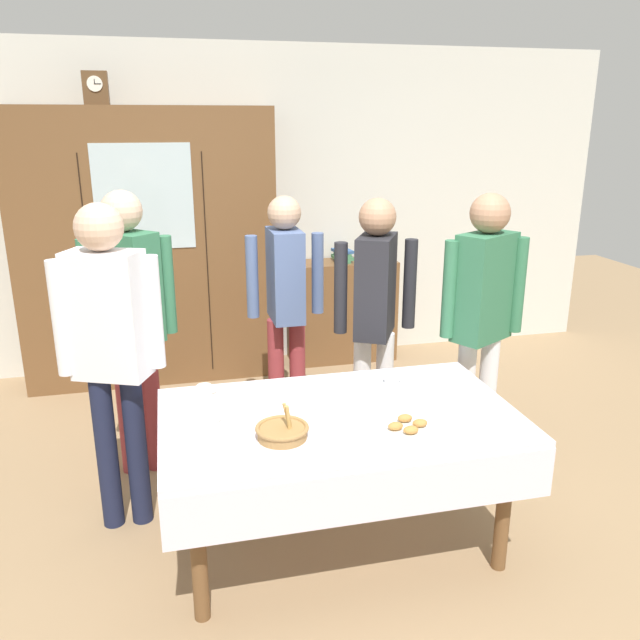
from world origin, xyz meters
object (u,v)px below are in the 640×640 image
book_stack (342,255)px  spoon_mid_left (278,404)px  bread_basket (282,431)px  person_beside_shelf (483,307)px  wall_cabinet (149,249)px  person_behind_table_left (110,338)px  person_near_right_end (375,305)px  mantel_clock (96,88)px  person_behind_table_right (130,307)px  spoon_far_left (202,411)px  pastry_plate (407,427)px  person_by_cabinet (286,292)px  dining_table (341,435)px  tea_cup_far_left (208,420)px  tea_cup_front_edge (323,408)px  tea_cup_far_right (205,392)px  tea_cup_center (392,380)px  spoon_far_right (459,404)px

book_stack → spoon_mid_left: book_stack is taller
book_stack → spoon_mid_left: size_ratio=1.94×
bread_basket → person_beside_shelf: (1.34, 0.76, 0.27)m
wall_cabinet → bread_basket: bearing=-77.9°
book_stack → spoon_mid_left: (-1.00, -2.44, -0.22)m
person_behind_table_left → person_near_right_end: size_ratio=1.04×
mantel_clock → person_near_right_end: (1.65, -1.69, -1.30)m
person_behind_table_right → person_near_right_end: bearing=-5.6°
wall_cabinet → spoon_mid_left: (0.63, -2.39, -0.36)m
bread_basket → spoon_far_left: bearing=132.3°
pastry_plate → person_by_cabinet: bearing=99.3°
dining_table → tea_cup_far_left: tea_cup_far_left is taller
spoon_mid_left → spoon_far_left: size_ratio=1.00×
tea_cup_front_edge → spoon_far_left: 0.59m
mantel_clock → tea_cup_far_right: bearing=-75.6°
tea_cup_center → wall_cabinet: bearing=119.0°
spoon_far_left → spoon_mid_left: bearing=-1.1°
pastry_plate → spoon_far_left: size_ratio=2.35×
tea_cup_center → tea_cup_far_right: size_ratio=1.00×
book_stack → spoon_far_left: bearing=-119.5°
person_by_cabinet → spoon_far_right: bearing=-66.6°
wall_cabinet → person_by_cabinet: bearing=-53.3°
book_stack → person_beside_shelf: size_ratio=0.14×
tea_cup_far_right → person_beside_shelf: bearing=7.9°
tea_cup_center → person_behind_table_left: person_behind_table_left is taller
spoon_far_left → tea_cup_far_right: bearing=82.0°
person_beside_shelf → spoon_far_right: bearing=-124.3°
wall_cabinet → person_near_right_end: bearing=-51.2°
spoon_mid_left → person_beside_shelf: person_beside_shelf is taller
spoon_far_left → person_behind_table_left: 0.59m
spoon_far_left → person_by_cabinet: person_by_cabinet is taller
tea_cup_center → spoon_far_right: (0.24, -0.32, -0.02)m
tea_cup_center → spoon_mid_left: size_ratio=1.09×
book_stack → person_behind_table_right: size_ratio=0.13×
bread_basket → person_behind_table_left: size_ratio=0.14×
person_behind_table_right → person_by_cabinet: (0.98, 0.35, -0.07)m
person_near_right_end → person_beside_shelf: bearing=-26.9°
person_near_right_end → wall_cabinet: bearing=128.8°
spoon_mid_left → tea_cup_far_right: bearing=152.9°
person_by_cabinet → spoon_far_left: bearing=-118.3°
wall_cabinet → bread_basket: size_ratio=9.15×
wall_cabinet → tea_cup_far_right: wall_cabinet is taller
person_beside_shelf → person_near_right_end: bearing=153.1°
bread_basket → person_near_right_end: bearing=53.7°
person_behind_table_right → pastry_plate: bearing=-45.1°
wall_cabinet → book_stack: 1.64m
wall_cabinet → tea_cup_far_left: bearing=-83.8°
pastry_plate → person_near_right_end: 1.16m
spoon_mid_left → spoon_far_right: size_ratio=1.00×
spoon_mid_left → person_beside_shelf: (1.30, 0.41, 0.30)m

